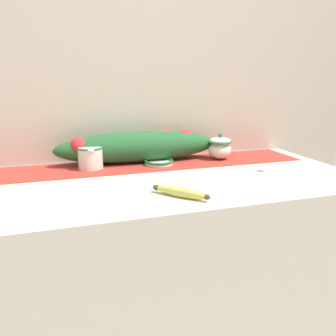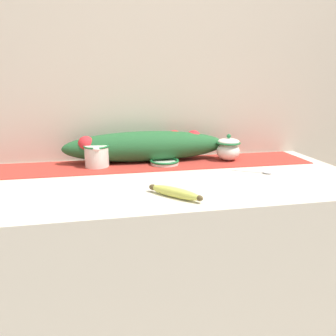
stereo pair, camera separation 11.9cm
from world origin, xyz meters
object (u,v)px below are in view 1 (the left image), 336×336
banana (180,192)px  sugar_bowl (220,147)px  cream_pitcher (90,157)px  spoon (258,170)px  small_dish (159,162)px

banana → sugar_bowl: bearing=51.3°
cream_pitcher → spoon: (0.66, -0.23, -0.05)m
cream_pitcher → sugar_bowl: bearing=-0.1°
cream_pitcher → spoon: size_ratio=0.86×
cream_pitcher → spoon: cream_pitcher is taller
cream_pitcher → sugar_bowl: sugar_bowl is taller
small_dish → banana: bearing=-96.4°
small_dish → banana: banana is taller
cream_pitcher → banana: cream_pitcher is taller
cream_pitcher → spoon: bearing=-19.7°
banana → spoon: size_ratio=1.15×
cream_pitcher → small_dish: 0.29m
cream_pitcher → small_dish: size_ratio=0.97×
small_dish → sugar_bowl: bearing=3.2°
small_dish → spoon: bearing=-30.7°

